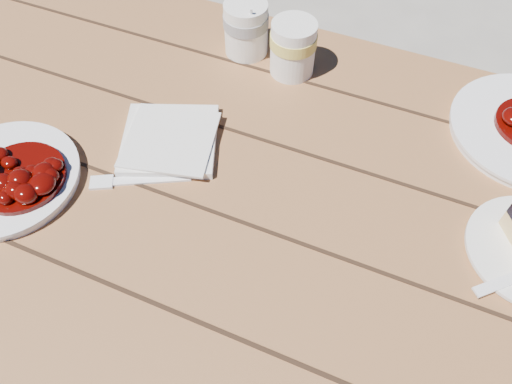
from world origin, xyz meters
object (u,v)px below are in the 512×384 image
at_px(main_plate, 6,179).
at_px(coffee_cup, 246,29).
at_px(picnic_table, 333,262).
at_px(second_cup, 293,48).

xyz_separation_m(main_plate, coffee_cup, (0.21, 0.43, 0.04)).
bearing_deg(main_plate, coffee_cup, 63.85).
relative_size(main_plate, coffee_cup, 2.21).
distance_m(picnic_table, main_plate, 0.55).
height_order(main_plate, second_cup, second_cup).
xyz_separation_m(picnic_table, main_plate, (-0.50, -0.15, 0.17)).
distance_m(main_plate, coffee_cup, 0.48).
bearing_deg(main_plate, second_cup, 53.05).
relative_size(main_plate, second_cup, 2.21).
height_order(picnic_table, main_plate, main_plate).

